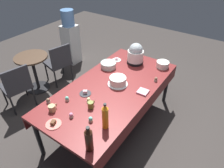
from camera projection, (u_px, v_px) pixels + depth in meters
The scene contains 24 objects.
ground at pixel (112, 123), 3.30m from camera, with size 9.00×9.00×0.00m, color #383330.
potluck_table at pixel (112, 90), 2.89m from camera, with size 2.20×1.10×0.75m.
frosted_layer_cake at pixel (118, 81), 2.87m from camera, with size 0.29×0.29×0.12m.
slow_cooker at pixel (136, 54), 3.31m from camera, with size 0.28×0.28×0.35m.
glass_salad_bowl at pixel (108, 65), 3.26m from camera, with size 0.25×0.25×0.09m, color #B2C6BC.
ceramic_snack_bowl at pixel (163, 64), 3.26m from camera, with size 0.20×0.20×0.10m, color silver.
dessert_plate_white at pixel (117, 60), 3.47m from camera, with size 0.15×0.15×0.04m.
dessert_plate_charcoal at pixel (85, 93), 2.72m from camera, with size 0.16×0.16×0.06m.
dessert_plate_coral at pixel (53, 124), 2.28m from camera, with size 0.18×0.18×0.05m.
cupcake_vanilla at pixel (91, 119), 2.30m from camera, with size 0.05×0.05×0.07m.
cupcake_cocoa at pixel (67, 99), 2.60m from camera, with size 0.05×0.05×0.07m.
cupcake_lemon at pixel (71, 115), 2.36m from camera, with size 0.05×0.05×0.07m.
cupcake_rose at pixel (156, 79), 2.95m from camera, with size 0.05×0.05×0.07m.
cupcake_mint at pixel (89, 100), 2.58m from camera, with size 0.05×0.05×0.07m.
cupcake_berry at pixel (48, 101), 2.57m from camera, with size 0.05×0.05×0.07m.
soda_bottle_orange_juice at pixel (105, 117), 2.16m from camera, with size 0.07×0.07×0.34m.
soda_bottle_cola at pixel (89, 139), 1.93m from camera, with size 0.08×0.08×0.32m.
coffee_mug_tan at pixel (52, 108), 2.44m from camera, with size 0.12×0.09×0.08m.
coffee_mug_olive at pixel (91, 105), 2.48m from camera, with size 0.11×0.07×0.09m.
paper_napkin_stack at pixel (143, 92), 2.75m from camera, with size 0.14×0.14×0.02m, color pink.
maroon_chair_left at pixel (17, 85), 3.34m from camera, with size 0.52×0.52×0.85m.
maroon_chair_right at pixel (59, 61), 3.97m from camera, with size 0.53×0.53×0.85m.
round_cafe_table at pixel (33, 67), 3.78m from camera, with size 0.60×0.60×0.72m.
water_cooler at pixel (70, 39), 4.61m from camera, with size 0.32×0.32×1.24m.
Camera 1 is at (-1.88, -1.30, 2.47)m, focal length 32.23 mm.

